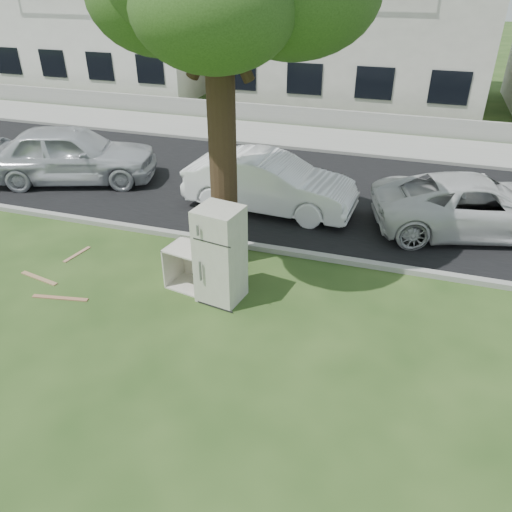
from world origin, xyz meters
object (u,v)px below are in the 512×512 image
(cabinet, at_px, (196,269))
(car_center, at_px, (270,183))
(car_left, at_px, (71,154))
(fridge, at_px, (220,255))
(car_right, at_px, (477,205))

(cabinet, xyz_separation_m, car_center, (0.35, 3.96, 0.29))
(car_left, bearing_deg, fridge, -143.47)
(car_center, bearing_deg, cabinet, 178.58)
(car_right, relative_size, car_left, 1.00)
(cabinet, bearing_deg, car_left, 154.74)
(fridge, relative_size, cabinet, 1.71)
(car_right, height_order, car_left, car_left)
(cabinet, relative_size, car_center, 0.25)
(fridge, distance_m, car_left, 7.63)
(car_left, bearing_deg, cabinet, -145.04)
(fridge, bearing_deg, car_right, 52.78)
(fridge, bearing_deg, cabinet, 173.16)
(fridge, distance_m, car_right, 6.49)
(car_center, xyz_separation_m, car_left, (-6.04, 0.18, 0.10))
(fridge, height_order, car_right, fridge)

